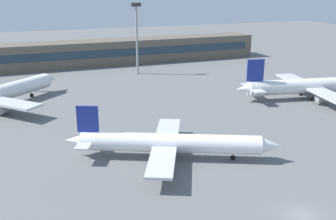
% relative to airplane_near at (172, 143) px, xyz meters
% --- Properties ---
extents(ground_plane, '(400.00, 400.00, 0.00)m').
position_rel_airplane_near_xyz_m(ground_plane, '(9.22, 17.20, -2.80)').
color(ground_plane, slate).
extents(terminal_building, '(119.58, 12.13, 9.00)m').
position_rel_airplane_near_xyz_m(terminal_building, '(9.22, 88.94, 1.71)').
color(terminal_building, '#5B564C').
rests_on(terminal_building, ground_plane).
extents(airplane_near, '(34.61, 24.99, 9.17)m').
position_rel_airplane_near_xyz_m(airplane_near, '(0.00, 0.00, 0.00)').
color(airplane_near, white).
rests_on(airplane_near, ground_plane).
extents(airplane_mid, '(43.89, 30.95, 10.90)m').
position_rel_airplane_near_xyz_m(airplane_mid, '(49.70, 21.96, 0.53)').
color(airplane_mid, white).
rests_on(airplane_mid, ground_plane).
extents(floodlight_tower_west, '(3.20, 0.80, 23.29)m').
position_rel_airplane_near_xyz_m(floodlight_tower_west, '(14.82, 67.73, 10.82)').
color(floodlight_tower_west, gray).
rests_on(floodlight_tower_west, ground_plane).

